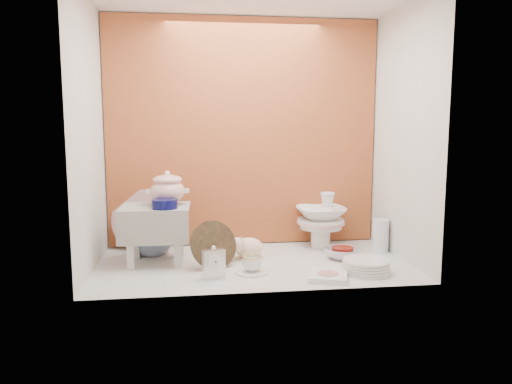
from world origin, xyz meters
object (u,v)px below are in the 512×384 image
(plush_pig, at_px, (249,247))
(gold_rim_teacup, at_px, (252,263))
(soup_tureen, at_px, (168,188))
(blue_white_vase, at_px, (152,234))
(dinner_plate_stack, at_px, (366,266))
(crystal_bowl, at_px, (342,253))
(porcelain_tower, at_px, (321,220))
(mantel_clock, at_px, (214,262))
(step_stool, at_px, (156,234))
(floral_platter, at_px, (141,220))

(plush_pig, distance_m, gold_rim_teacup, 0.31)
(soup_tureen, distance_m, gold_rim_teacup, 0.68)
(blue_white_vase, relative_size, dinner_plate_stack, 0.99)
(dinner_plate_stack, xyz_separation_m, crystal_bowl, (-0.04, 0.29, -0.00))
(dinner_plate_stack, xyz_separation_m, porcelain_tower, (-0.10, 0.59, 0.15))
(dinner_plate_stack, distance_m, porcelain_tower, 0.61)
(mantel_clock, distance_m, porcelain_tower, 0.94)
(blue_white_vase, bearing_deg, porcelain_tower, 2.27)
(mantel_clock, relative_size, dinner_plate_stack, 0.65)
(crystal_bowl, bearing_deg, plush_pig, 170.38)
(step_stool, height_order, gold_rim_teacup, step_stool)
(blue_white_vase, distance_m, mantel_clock, 0.64)
(soup_tureen, relative_size, dinner_plate_stack, 0.90)
(soup_tureen, relative_size, blue_white_vase, 0.91)
(mantel_clock, bearing_deg, porcelain_tower, 22.01)
(blue_white_vase, relative_size, plush_pig, 1.18)
(plush_pig, bearing_deg, soup_tureen, 170.53)
(porcelain_tower, bearing_deg, soup_tureen, -169.36)
(floral_platter, relative_size, mantel_clock, 2.28)
(mantel_clock, distance_m, plush_pig, 0.44)
(blue_white_vase, relative_size, gold_rim_teacup, 2.44)
(step_stool, xyz_separation_m, dinner_plate_stack, (1.15, -0.36, -0.13))
(step_stool, bearing_deg, porcelain_tower, 14.24)
(floral_platter, xyz_separation_m, gold_rim_teacup, (0.64, -0.61, -0.14))
(dinner_plate_stack, bearing_deg, plush_pig, 147.28)
(mantel_clock, xyz_separation_m, porcelain_tower, (0.73, 0.57, 0.10))
(mantel_clock, relative_size, porcelain_tower, 0.47)
(floral_platter, xyz_separation_m, dinner_plate_stack, (1.27, -0.69, -0.16))
(floral_platter, height_order, dinner_plate_stack, floral_platter)
(step_stool, height_order, soup_tureen, soup_tureen)
(plush_pig, height_order, crystal_bowl, plush_pig)
(step_stool, height_order, plush_pig, step_stool)
(plush_pig, bearing_deg, crystal_bowl, -17.07)
(plush_pig, relative_size, porcelain_tower, 0.62)
(floral_platter, bearing_deg, mantel_clock, -57.22)
(floral_platter, bearing_deg, porcelain_tower, -4.91)
(blue_white_vase, xyz_separation_m, dinner_plate_stack, (1.19, -0.54, -0.10))
(soup_tureen, xyz_separation_m, porcelain_tower, (0.98, 0.18, -0.26))
(mantel_clock, height_order, porcelain_tower, porcelain_tower)
(plush_pig, relative_size, gold_rim_teacup, 2.07)
(step_stool, xyz_separation_m, soup_tureen, (0.07, 0.04, 0.27))
(floral_platter, xyz_separation_m, crystal_bowl, (1.22, -0.40, -0.16))
(plush_pig, bearing_deg, floral_platter, 148.10)
(mantel_clock, bearing_deg, floral_platter, 106.75)
(plush_pig, height_order, porcelain_tower, porcelain_tower)
(soup_tureen, bearing_deg, crystal_bowl, -6.15)
(step_stool, relative_size, floral_platter, 1.00)
(porcelain_tower, bearing_deg, crystal_bowl, -78.91)
(plush_pig, relative_size, dinner_plate_stack, 0.84)
(step_stool, distance_m, porcelain_tower, 1.08)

